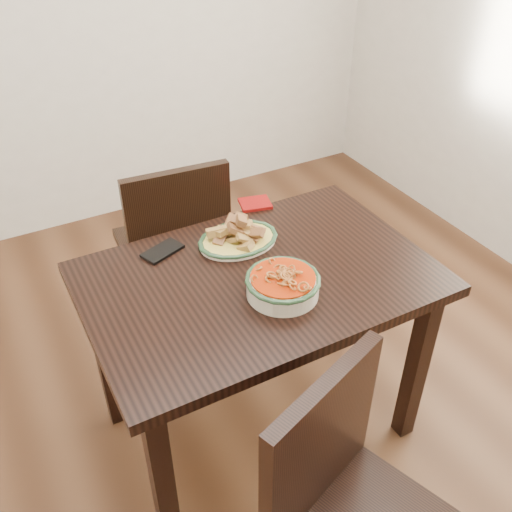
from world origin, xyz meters
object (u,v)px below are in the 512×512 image
dining_table (259,300)px  noodle_bowl (283,283)px  smartphone (162,251)px  chair_near (350,507)px  fish_plate (238,232)px  chair_far (175,243)px

dining_table → noodle_bowl: noodle_bowl is taller
noodle_bowl → smartphone: noodle_bowl is taller
chair_near → fish_plate: size_ratio=3.22×
chair_near → chair_far: bearing=67.9°
chair_far → fish_plate: bearing=104.0°
chair_near → noodle_bowl: size_ratio=3.83×
noodle_bowl → smartphone: size_ratio=1.68×
noodle_bowl → fish_plate: bearing=88.9°
fish_plate → noodle_bowl: (-0.01, -0.31, -0.00)m
smartphone → noodle_bowl: bearing=-78.0°
dining_table → chair_far: chair_far is taller
fish_plate → smartphone: (-0.25, 0.07, -0.04)m
smartphone → dining_table: bearing=-69.7°
fish_plate → chair_far: bearing=99.5°
chair_near → smartphone: bearing=77.6°
chair_near → smartphone: 0.98m
chair_near → fish_plate: 0.93m
dining_table → chair_near: 0.70m
dining_table → chair_near: bearing=-98.9°
dining_table → chair_near: (-0.11, -0.68, -0.14)m
chair_far → chair_near: same height
chair_near → noodle_bowl: chair_near is taller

